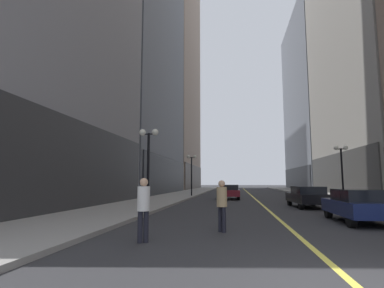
# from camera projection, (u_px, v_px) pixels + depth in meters

# --- Properties ---
(ground_plane) EXTENTS (200.00, 200.00, 0.00)m
(ground_plane) POSITION_uv_depth(u_px,v_px,m) (250.00, 194.00, 38.96)
(ground_plane) COLOR #2D2D30
(sidewalk_left) EXTENTS (4.50, 78.00, 0.15)m
(sidewalk_left) POSITION_uv_depth(u_px,v_px,m) (186.00, 193.00, 40.09)
(sidewalk_left) COLOR gray
(sidewalk_left) RESTS_ON ground
(sidewalk_right) EXTENTS (4.50, 78.00, 0.15)m
(sidewalk_right) POSITION_uv_depth(u_px,v_px,m) (318.00, 194.00, 37.84)
(sidewalk_right) COLOR gray
(sidewalk_right) RESTS_ON ground
(lane_centre_stripe) EXTENTS (0.16, 70.00, 0.01)m
(lane_centre_stripe) POSITION_uv_depth(u_px,v_px,m) (250.00, 194.00, 38.96)
(lane_centre_stripe) COLOR #E5D64C
(lane_centre_stripe) RESTS_ON ground
(building_left_mid) EXTENTS (10.89, 24.00, 38.67)m
(building_left_mid) POSITION_uv_depth(u_px,v_px,m) (132.00, 54.00, 42.95)
(building_left_mid) COLOR slate
(building_left_mid) RESTS_ON ground
(building_left_far) EXTENTS (15.31, 26.00, 53.19)m
(building_left_far) POSITION_uv_depth(u_px,v_px,m) (161.00, 70.00, 69.21)
(building_left_far) COLOR gray
(building_left_far) RESTS_ON ground
(building_right_far) EXTENTS (12.99, 26.00, 36.45)m
(building_right_far) POSITION_uv_depth(u_px,v_px,m) (325.00, 101.00, 63.42)
(building_right_far) COLOR slate
(building_right_far) RESTS_ON ground
(car_navy) EXTENTS (1.81, 4.12, 1.32)m
(car_navy) POSITION_uv_depth(u_px,v_px,m) (358.00, 205.00, 12.19)
(car_navy) COLOR #141E4C
(car_navy) RESTS_ON ground
(car_black) EXTENTS (1.98, 4.40, 1.32)m
(car_black) POSITION_uv_depth(u_px,v_px,m) (307.00, 196.00, 19.28)
(car_black) COLOR black
(car_black) RESTS_ON ground
(car_maroon) EXTENTS (1.93, 4.19, 1.32)m
(car_maroon) POSITION_uv_depth(u_px,v_px,m) (229.00, 191.00, 28.41)
(car_maroon) COLOR maroon
(car_maroon) RESTS_ON ground
(pedestrian_in_white_shirt) EXTENTS (0.46, 0.46, 1.72)m
(pedestrian_in_white_shirt) POSITION_uv_depth(u_px,v_px,m) (144.00, 205.00, 8.35)
(pedestrian_in_white_shirt) COLOR black
(pedestrian_in_white_shirt) RESTS_ON ground
(pedestrian_in_tan_trench) EXTENTS (0.48, 0.48, 1.67)m
(pedestrian_in_tan_trench) POSITION_uv_depth(u_px,v_px,m) (222.00, 202.00, 10.06)
(pedestrian_in_tan_trench) COLOR black
(pedestrian_in_tan_trench) RESTS_ON ground
(street_lamp_left_near) EXTENTS (1.06, 0.36, 4.43)m
(street_lamp_left_near) POSITION_uv_depth(u_px,v_px,m) (149.00, 151.00, 16.39)
(street_lamp_left_near) COLOR black
(street_lamp_left_near) RESTS_ON ground
(street_lamp_left_far) EXTENTS (1.06, 0.36, 4.43)m
(street_lamp_left_far) POSITION_uv_depth(u_px,v_px,m) (192.00, 166.00, 32.63)
(street_lamp_left_far) COLOR black
(street_lamp_left_far) RESTS_ON ground
(street_lamp_right_mid) EXTENTS (1.06, 0.36, 4.43)m
(street_lamp_right_mid) POSITION_uv_depth(u_px,v_px,m) (341.00, 160.00, 23.98)
(street_lamp_right_mid) COLOR black
(street_lamp_right_mid) RESTS_ON ground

